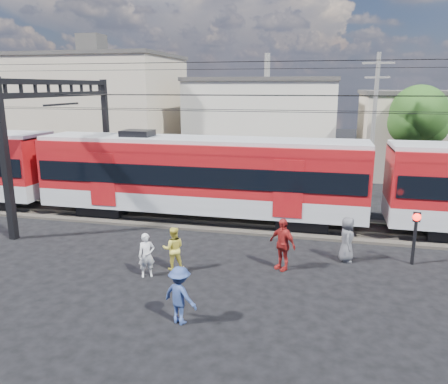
{
  "coord_description": "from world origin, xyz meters",
  "views": [
    {
      "loc": [
        3.27,
        -12.3,
        6.6
      ],
      "look_at": [
        -0.75,
        5.0,
        2.29
      ],
      "focal_mm": 35.0,
      "sensor_mm": 36.0,
      "label": 1
    }
  ],
  "objects_px": {
    "pedestrian_a": "(147,255)",
    "pedestrian_c": "(180,295)",
    "crossing_signal": "(416,228)",
    "commuter_train": "(204,174)"
  },
  "relations": [
    {
      "from": "commuter_train",
      "to": "pedestrian_c",
      "type": "bearing_deg",
      "value": -78.35
    },
    {
      "from": "pedestrian_c",
      "to": "commuter_train",
      "type": "bearing_deg",
      "value": -56.46
    },
    {
      "from": "commuter_train",
      "to": "crossing_signal",
      "type": "bearing_deg",
      "value": -21.11
    },
    {
      "from": "pedestrian_c",
      "to": "crossing_signal",
      "type": "bearing_deg",
      "value": -118.36
    },
    {
      "from": "pedestrian_c",
      "to": "pedestrian_a",
      "type": "bearing_deg",
      "value": -29.71
    },
    {
      "from": "pedestrian_a",
      "to": "crossing_signal",
      "type": "distance_m",
      "value": 9.99
    },
    {
      "from": "pedestrian_c",
      "to": "crossing_signal",
      "type": "height_order",
      "value": "crossing_signal"
    },
    {
      "from": "pedestrian_a",
      "to": "pedestrian_c",
      "type": "xyz_separation_m",
      "value": [
        2.16,
        -2.73,
        0.06
      ]
    },
    {
      "from": "commuter_train",
      "to": "pedestrian_a",
      "type": "height_order",
      "value": "commuter_train"
    },
    {
      "from": "pedestrian_a",
      "to": "pedestrian_c",
      "type": "relative_size",
      "value": 0.93
    }
  ]
}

